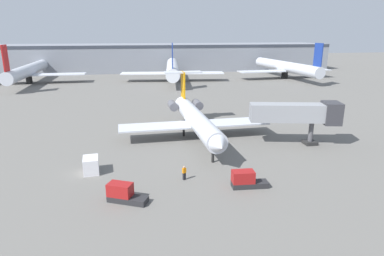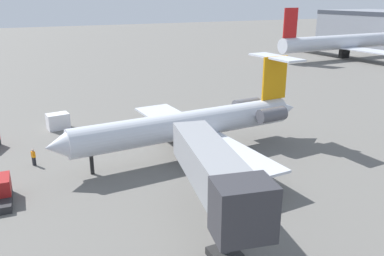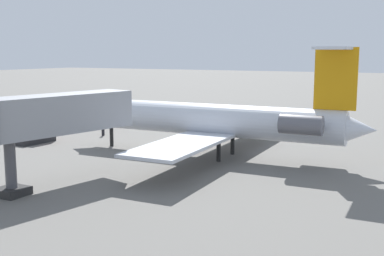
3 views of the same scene
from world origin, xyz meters
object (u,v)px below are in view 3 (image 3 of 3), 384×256
object	(u,v)px
jet_bridge	(32,118)
cargo_container_uld	(182,118)
baggage_tug_trailing	(39,134)
baggage_tug_lead	(112,118)
ground_crew_marshaller	(103,128)
regional_jet	(214,119)

from	to	relation	value
jet_bridge	cargo_container_uld	world-z (taller)	jet_bridge
baggage_tug_trailing	baggage_tug_lead	bearing A→B (deg)	-175.63
ground_crew_marshaller	baggage_tug_lead	size ratio (longest dim) A/B	0.40
baggage_tug_lead	cargo_container_uld	distance (m)	8.86
ground_crew_marshaller	baggage_tug_lead	xyz separation A→B (m)	(-6.73, -4.00, -0.02)
jet_bridge	baggage_tug_trailing	xyz separation A→B (m)	(-12.54, -12.57, -3.94)
regional_jet	ground_crew_marshaller	world-z (taller)	regional_jet
regional_jet	jet_bridge	world-z (taller)	regional_jet
baggage_tug_trailing	cargo_container_uld	distance (m)	18.48
regional_jet	baggage_tug_trailing	size ratio (longest dim) A/B	6.90
ground_crew_marshaller	baggage_tug_trailing	bearing A→B (deg)	-25.20
regional_jet	baggage_tug_lead	size ratio (longest dim) A/B	6.67
jet_bridge	baggage_tug_lead	xyz separation A→B (m)	(-25.64, -13.57, -3.94)
ground_crew_marshaller	baggage_tug_trailing	world-z (taller)	baggage_tug_trailing
regional_jet	ground_crew_marshaller	distance (m)	16.11
jet_bridge	ground_crew_marshaller	size ratio (longest dim) A/B	7.92
jet_bridge	cargo_container_uld	distance (m)	30.46
ground_crew_marshaller	baggage_tug_lead	world-z (taller)	baggage_tug_lead
regional_jet	baggage_tug_trailing	xyz separation A→B (m)	(2.38, -18.42, -2.45)
regional_jet	baggage_tug_trailing	distance (m)	18.73
regional_jet	baggage_tug_lead	distance (m)	22.32
regional_jet	ground_crew_marshaller	size ratio (longest dim) A/B	16.63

